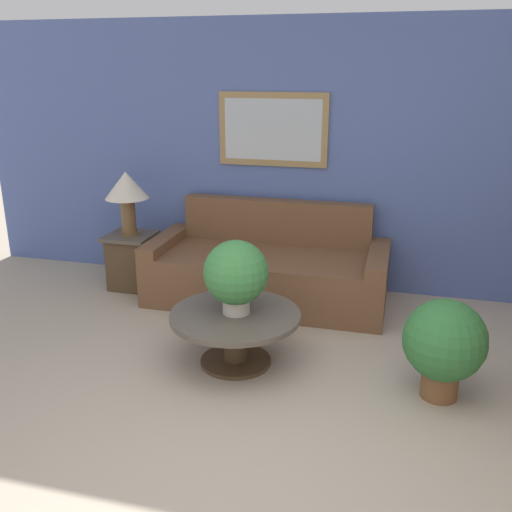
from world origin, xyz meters
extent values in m
plane|color=tan|center=(0.00, 0.00, 0.00)|extent=(20.00, 20.00, 0.00)
cube|color=#5166A8|center=(0.00, 3.23, 1.30)|extent=(7.71, 0.06, 2.60)
cube|color=#997A4C|center=(-0.65, 3.19, 1.57)|extent=(1.08, 0.03, 0.70)
cube|color=#B2BCC6|center=(-0.65, 3.18, 1.57)|extent=(0.96, 0.01, 0.58)
cube|color=brown|center=(-0.58, 2.67, 0.24)|extent=(1.88, 0.96, 0.47)
cube|color=brown|center=(-0.58, 3.07, 0.69)|extent=(1.88, 0.16, 0.43)
cube|color=brown|center=(-1.60, 2.67, 0.29)|extent=(0.18, 0.96, 0.57)
cube|color=brown|center=(0.45, 2.67, 0.29)|extent=(0.18, 0.96, 0.57)
cylinder|color=#4C3823|center=(-0.52, 1.43, 0.01)|extent=(0.54, 0.54, 0.03)
cylinder|color=#4C3823|center=(-0.52, 1.43, 0.20)|extent=(0.18, 0.18, 0.34)
cylinder|color=brown|center=(-0.52, 1.43, 0.39)|extent=(0.98, 0.98, 0.04)
cube|color=#4C3823|center=(-1.99, 2.68, 0.26)|extent=(0.39, 0.39, 0.52)
cube|color=brown|center=(-1.99, 2.68, 0.54)|extent=(0.46, 0.46, 0.03)
cylinder|color=brown|center=(-1.99, 2.68, 0.57)|extent=(0.20, 0.20, 0.02)
cylinder|color=brown|center=(-1.99, 2.68, 0.75)|extent=(0.14, 0.14, 0.35)
cone|color=beige|center=(-1.99, 2.68, 1.06)|extent=(0.43, 0.43, 0.26)
cylinder|color=beige|center=(-0.51, 1.44, 0.48)|extent=(0.20, 0.20, 0.14)
sphere|color=#387A3D|center=(-0.51, 1.44, 0.73)|extent=(0.48, 0.48, 0.48)
cylinder|color=brown|center=(0.96, 1.34, 0.11)|extent=(0.25, 0.25, 0.22)
sphere|color=#2D6B33|center=(0.96, 1.34, 0.43)|extent=(0.55, 0.55, 0.55)
camera|label=1|loc=(0.62, -2.27, 2.16)|focal=40.00mm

